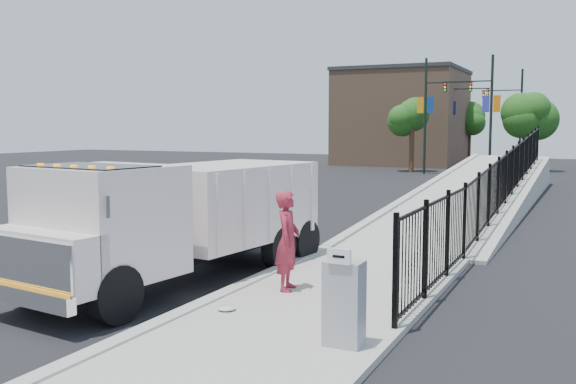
% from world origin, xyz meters
% --- Properties ---
extents(ground, '(120.00, 120.00, 0.00)m').
position_xyz_m(ground, '(0.00, 0.00, 0.00)').
color(ground, black).
rests_on(ground, ground).
extents(sidewalk, '(3.55, 12.00, 0.12)m').
position_xyz_m(sidewalk, '(1.93, -2.00, 0.06)').
color(sidewalk, '#9E998E').
rests_on(sidewalk, ground).
extents(curb, '(0.30, 12.00, 0.16)m').
position_xyz_m(curb, '(0.00, -2.00, 0.08)').
color(curb, '#ADAAA3').
rests_on(curb, ground).
extents(ramp, '(3.95, 24.06, 3.19)m').
position_xyz_m(ramp, '(2.12, 16.00, 0.00)').
color(ramp, '#9E998E').
rests_on(ramp, ground).
extents(iron_fence, '(0.10, 28.00, 1.80)m').
position_xyz_m(iron_fence, '(3.55, 12.00, 0.90)').
color(iron_fence, black).
rests_on(iron_fence, ground).
extents(truck, '(3.39, 7.95, 2.64)m').
position_xyz_m(truck, '(-1.56, -0.66, 1.48)').
color(truck, black).
rests_on(truck, ground).
extents(worker, '(0.61, 0.79, 1.95)m').
position_xyz_m(worker, '(0.98, -0.55, 1.09)').
color(worker, maroon).
rests_on(worker, sidewalk).
extents(utility_cabinet, '(0.55, 0.40, 1.25)m').
position_xyz_m(utility_cabinet, '(3.10, -3.09, 0.75)').
color(utility_cabinet, gray).
rests_on(utility_cabinet, sidewalk).
extents(arrow_sign, '(0.35, 0.04, 0.22)m').
position_xyz_m(arrow_sign, '(3.10, -3.31, 1.48)').
color(arrow_sign, white).
rests_on(arrow_sign, utility_cabinet).
extents(debris, '(0.33, 0.33, 0.08)m').
position_xyz_m(debris, '(0.63, -2.29, 0.16)').
color(debris, silver).
rests_on(debris, sidewalk).
extents(light_pole_0, '(3.77, 0.22, 8.00)m').
position_xyz_m(light_pole_0, '(-4.03, 32.91, 4.36)').
color(light_pole_0, black).
rests_on(light_pole_0, ground).
extents(light_pole_1, '(3.77, 0.22, 8.00)m').
position_xyz_m(light_pole_1, '(-0.19, 32.58, 4.36)').
color(light_pole_1, black).
rests_on(light_pole_1, ground).
extents(light_pole_2, '(3.77, 0.22, 8.00)m').
position_xyz_m(light_pole_2, '(-4.11, 41.13, 4.36)').
color(light_pole_2, black).
rests_on(light_pole_2, ground).
extents(light_pole_3, '(3.78, 0.22, 8.00)m').
position_xyz_m(light_pole_3, '(0.51, 44.61, 4.36)').
color(light_pole_3, black).
rests_on(light_pole_3, ground).
extents(tree_0, '(2.42, 2.42, 5.21)m').
position_xyz_m(tree_0, '(-5.57, 34.16, 3.93)').
color(tree_0, '#382314').
rests_on(tree_0, ground).
extents(tree_1, '(2.83, 2.83, 5.41)m').
position_xyz_m(tree_1, '(1.74, 38.39, 3.96)').
color(tree_1, '#382314').
rests_on(tree_1, ground).
extents(tree_2, '(2.73, 2.73, 5.36)m').
position_xyz_m(tree_2, '(-3.95, 48.44, 3.95)').
color(tree_2, '#382314').
rests_on(tree_2, ground).
extents(building, '(10.00, 10.00, 8.00)m').
position_xyz_m(building, '(-9.00, 44.00, 4.00)').
color(building, '#8C664C').
rests_on(building, ground).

